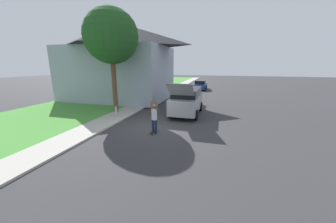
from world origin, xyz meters
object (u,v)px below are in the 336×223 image
object	(u,v)px
lawn_tree_near	(111,36)
car_down_street	(200,85)
skateboarder	(154,117)
skateboard	(154,131)
suv_parked	(187,100)
fire_hydrant	(116,111)

from	to	relation	value
lawn_tree_near	car_down_street	xyz separation A→B (m)	(4.82, 16.47, -5.06)
lawn_tree_near	skateboarder	xyz separation A→B (m)	(4.55, -3.53, -4.79)
lawn_tree_near	car_down_street	world-z (taller)	lawn_tree_near
skateboard	lawn_tree_near	bearing A→B (deg)	142.55
skateboarder	lawn_tree_near	bearing A→B (deg)	142.24
suv_parked	fire_hydrant	bearing A→B (deg)	-152.93
suv_parked	fire_hydrant	distance (m)	5.35
car_down_street	skateboarder	world-z (taller)	skateboarder
lawn_tree_near	fire_hydrant	bearing A→B (deg)	-58.44
car_down_street	fire_hydrant	distance (m)	18.20
suv_parked	lawn_tree_near	bearing A→B (deg)	-168.33
lawn_tree_near	car_down_street	distance (m)	17.89
car_down_street	lawn_tree_near	bearing A→B (deg)	-106.32
lawn_tree_near	suv_parked	xyz separation A→B (m)	(5.51, 1.14, -4.66)
suv_parked	car_down_street	bearing A→B (deg)	92.59
skateboarder	car_down_street	bearing A→B (deg)	89.23
skateboard	fire_hydrant	distance (m)	4.29
fire_hydrant	skateboarder	bearing A→B (deg)	-30.83
car_down_street	skateboard	world-z (taller)	car_down_street
suv_parked	fire_hydrant	size ratio (longest dim) A/B	6.97
lawn_tree_near	skateboarder	size ratio (longest dim) A/B	4.11
lawn_tree_near	skateboard	size ratio (longest dim) A/B	9.86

